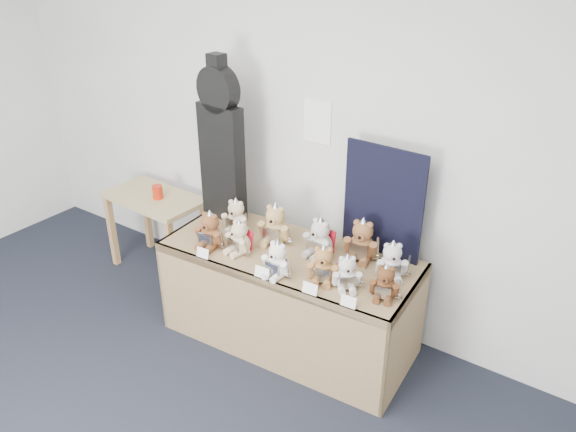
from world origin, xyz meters
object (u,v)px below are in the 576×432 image
Objects in this scene: guitar_case at (221,142)px; teddy_back_right at (362,242)px; teddy_front_centre at (277,260)px; side_table at (155,209)px; red_cup at (158,192)px; teddy_front_far_left at (210,231)px; display_table at (284,277)px; teddy_back_centre_left at (275,226)px; teddy_front_left at (239,238)px; teddy_back_left at (236,217)px; teddy_front_right at (323,266)px; teddy_back_end at (392,262)px; teddy_front_far_right at (347,274)px; teddy_front_end at (385,283)px; teddy_back_centre_right at (320,239)px.

guitar_case is 1.19m from teddy_back_right.
side_table is at bearing 166.36° from teddy_front_centre.
teddy_front_far_left reaches higher than red_cup.
teddy_back_centre_left is (-0.16, 0.14, 0.28)m from display_table.
teddy_front_left is 0.97× the size of teddy_back_left.
teddy_front_centre is at bearing -69.37° from display_table.
guitar_case reaches higher than teddy_front_right.
teddy_back_left is at bearing -3.69° from side_table.
guitar_case is 1.43m from teddy_back_end.
guitar_case is at bearing 158.44° from teddy_back_centre_left.
teddy_back_right reaches higher than teddy_front_far_right.
teddy_back_right reaches higher than display_table.
teddy_back_centre_right is at bearing 145.21° from teddy_front_end.
teddy_back_centre_right is (1.61, -0.06, 0.26)m from side_table.
teddy_front_centre is at bearing -9.40° from teddy_front_far_left.
teddy_front_far_left is at bearing 177.89° from teddy_front_centre.
teddy_front_far_right is at bearing -11.12° from display_table.
teddy_front_far_right reaches higher than teddy_front_end.
side_table is 3.49× the size of teddy_front_far_right.
teddy_front_centre reaches higher than red_cup.
teddy_back_end reaches higher than teddy_front_left.
display_table is 1.40m from red_cup.
teddy_back_right is 0.27m from teddy_back_end.
teddy_front_end is (0.38, 0.05, -0.01)m from teddy_front_right.
teddy_front_end reaches higher than side_table.
teddy_front_far_right is 0.23m from teddy_front_end.
display_table is 5.62× the size of teddy_back_centre_left.
teddy_front_far_left reaches higher than teddy_front_left.
side_table is at bearing 152.62° from teddy_front_far_left.
teddy_front_end is 0.82× the size of teddy_back_centre_right.
teddy_front_end is at bearing -6.15° from display_table.
teddy_back_centre_right is (-0.33, 0.23, 0.02)m from teddy_front_far_right.
teddy_front_right is at bearing -44.58° from teddy_back_centre_right.
teddy_back_left is at bearing 153.53° from teddy_front_centre.
teddy_front_centre is (0.57, -0.04, -0.01)m from teddy_front_far_left.
side_table is 3.18× the size of teddy_back_left.
guitar_case is 10.80× the size of red_cup.
teddy_back_centre_left is 1.00× the size of teddy_back_right.
teddy_front_left is (0.21, 0.05, -0.01)m from teddy_front_far_left.
teddy_front_far_right is (1.87, -0.27, 0.06)m from red_cup.
teddy_front_far_left is at bearing -18.74° from side_table.
teddy_front_centre is 1.07× the size of teddy_front_far_right.
teddy_back_left is (-0.20, 0.22, 0.00)m from teddy_front_left.
teddy_front_right reaches higher than teddy_front_far_right.
guitar_case reaches higher than teddy_back_end.
teddy_front_centre is at bearing 161.84° from teddy_front_far_right.
teddy_front_left reaches higher than red_cup.
teddy_front_left is at bearing -33.65° from guitar_case.
teddy_back_centre_right reaches higher than teddy_front_left.
red_cup is at bearing 162.13° from teddy_back_left.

